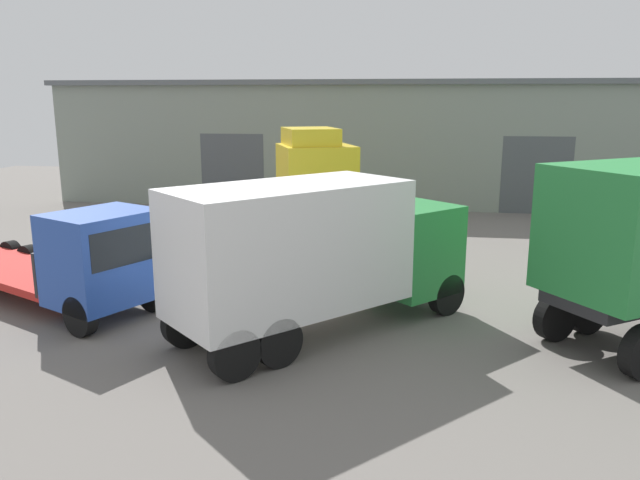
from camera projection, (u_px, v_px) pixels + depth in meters
The scene contains 6 objects.
ground_plane at pixel (349, 299), 16.87m from camera, with size 60.00×60.00×0.00m, color slate.
warehouse_building at pixel (383, 141), 32.60m from camera, with size 33.65×6.55×6.18m.
tractor_unit_yellow at pixel (304, 195), 21.61m from camera, with size 6.60×4.59×4.32m.
flatbed_truck_blue at pixel (76, 262), 15.72m from camera, with size 7.98×5.59×2.68m.
box_truck_green at pixel (318, 249), 14.13m from camera, with size 6.71×6.88×3.51m.
gravel_pile at pixel (586, 225), 21.75m from camera, with size 2.88×2.88×1.94m.
Camera 1 is at (1.57, -16.04, 5.32)m, focal length 35.00 mm.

